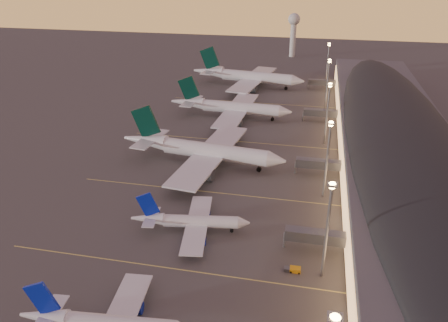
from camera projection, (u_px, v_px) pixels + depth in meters
The scene contains 10 objects.
ground at pixel (180, 257), 113.02m from camera, with size 700.00×700.00×0.00m, color #484543.
airliner_narrow_north at pixel (190, 221), 122.43m from camera, with size 33.64×30.35×12.02m.
airliner_wide_near at pixel (201, 150), 162.23m from camera, with size 64.39×59.06×20.60m.
airliner_wide_mid at pixel (230, 107), 209.69m from camera, with size 59.69×54.36×19.11m.
airliner_wide_far at pixel (247, 77), 260.79m from camera, with size 69.19×63.66×22.16m.
terminal_building at pixel (397, 140), 161.70m from camera, with size 56.35×255.00×17.46m.
light_masts at pixel (328, 120), 156.30m from camera, with size 2.20×217.20×25.90m.
radar_tower at pixel (294, 28), 332.14m from camera, with size 9.00×9.00×32.50m.
lane_markings at pixel (215, 185), 148.45m from camera, with size 90.00×180.36×0.00m.
baggage_tug_c at pixel (293, 269), 107.47m from camera, with size 4.09×1.88×1.21m.
Camera 1 is at (30.52, -87.44, 70.29)m, focal length 35.00 mm.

